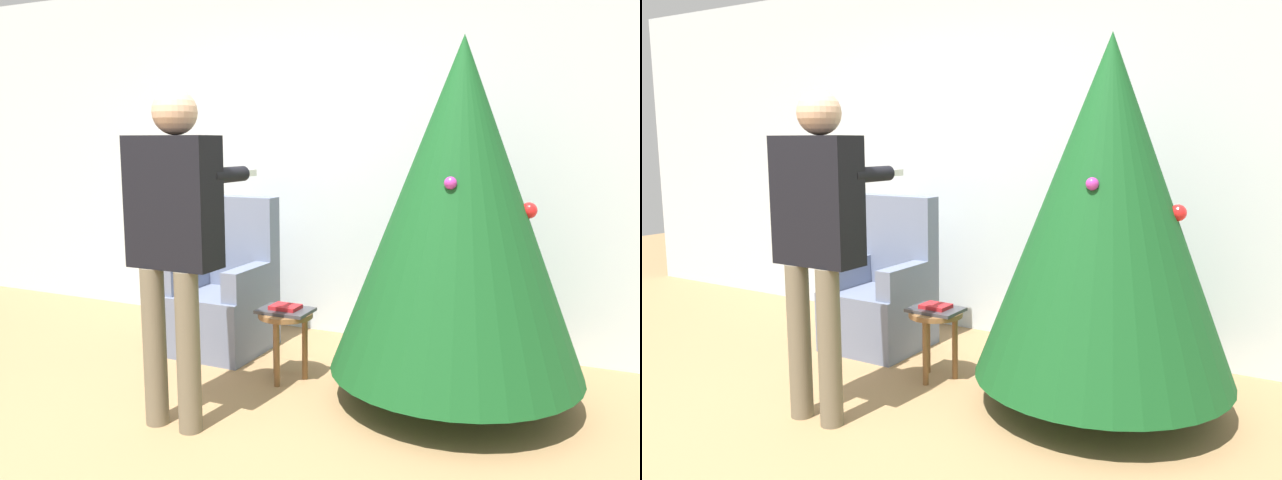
% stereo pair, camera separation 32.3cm
% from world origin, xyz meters
% --- Properties ---
extents(ground_plane, '(14.00, 14.00, 0.00)m').
position_xyz_m(ground_plane, '(0.00, 0.00, 0.00)').
color(ground_plane, '#99754C').
extents(wall_back, '(8.00, 0.06, 2.70)m').
position_xyz_m(wall_back, '(0.00, 2.23, 1.35)').
color(wall_back, silver).
rests_on(wall_back, ground_plane).
extents(christmas_tree, '(1.39, 1.39, 2.01)m').
position_xyz_m(christmas_tree, '(1.16, 1.30, 1.10)').
color(christmas_tree, brown).
rests_on(christmas_tree, ground_plane).
extents(armchair, '(0.63, 0.62, 1.07)m').
position_xyz_m(armchair, '(-0.52, 1.54, 0.37)').
color(armchair, slate).
rests_on(armchair, ground_plane).
extents(person_standing, '(0.48, 0.57, 1.71)m').
position_xyz_m(person_standing, '(-0.07, 0.42, 1.04)').
color(person_standing, '#6B604C').
rests_on(person_standing, ground_plane).
extents(side_stool, '(0.33, 0.33, 0.43)m').
position_xyz_m(side_stool, '(0.16, 1.18, 0.35)').
color(side_stool, brown).
rests_on(side_stool, ground_plane).
extents(laptop, '(0.32, 0.23, 0.02)m').
position_xyz_m(laptop, '(0.16, 1.18, 0.44)').
color(laptop, '#38383D').
rests_on(laptop, side_stool).
extents(book, '(0.17, 0.13, 0.02)m').
position_xyz_m(book, '(0.16, 1.18, 0.46)').
color(book, '#B21E23').
rests_on(book, laptop).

